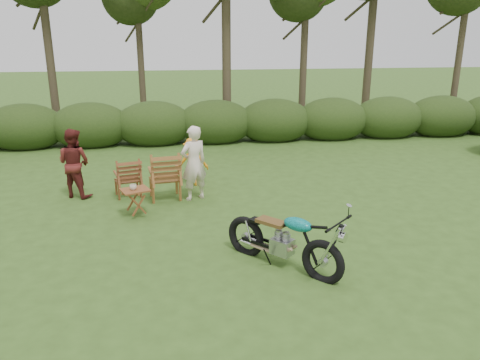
{
  "coord_description": "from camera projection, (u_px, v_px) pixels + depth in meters",
  "views": [
    {
      "loc": [
        -1.32,
        -6.25,
        3.49
      ],
      "look_at": [
        -0.18,
        1.85,
        0.9
      ],
      "focal_mm": 35.0,
      "sensor_mm": 36.0,
      "label": 1
    }
  ],
  "objects": [
    {
      "name": "ground",
      "position": [
        269.0,
        272.0,
        7.13
      ],
      "size": [
        80.0,
        80.0,
        0.0
      ],
      "primitive_type": "plane",
      "color": "#2E4918",
      "rests_on": "ground"
    },
    {
      "name": "tree_line",
      "position": [
        227.0,
        22.0,
        15.24
      ],
      "size": [
        22.52,
        11.62,
        8.14
      ],
      "color": "#372D1E",
      "rests_on": "ground"
    },
    {
      "name": "motorcycle",
      "position": [
        282.0,
        265.0,
        7.34
      ],
      "size": [
        1.93,
        1.98,
        1.15
      ],
      "primitive_type": null,
      "rotation": [
        0.0,
        0.0,
        -0.82
      ],
      "color": "#0EBDBA",
      "rests_on": "ground"
    },
    {
      "name": "lawn_chair_right",
      "position": [
        166.0,
        198.0,
        10.29
      ],
      "size": [
        0.82,
        0.82,
        1.06
      ],
      "primitive_type": null,
      "rotation": [
        0.0,
        0.0,
        3.28
      ],
      "color": "brown",
      "rests_on": "ground"
    },
    {
      "name": "lawn_chair_left",
      "position": [
        129.0,
        196.0,
        10.44
      ],
      "size": [
        0.74,
        0.74,
        0.87
      ],
      "primitive_type": null,
      "rotation": [
        0.0,
        0.0,
        3.4
      ],
      "color": "brown",
      "rests_on": "ground"
    },
    {
      "name": "side_table",
      "position": [
        136.0,
        203.0,
        9.23
      ],
      "size": [
        0.67,
        0.62,
        0.56
      ],
      "primitive_type": null,
      "rotation": [
        0.0,
        0.0,
        0.39
      ],
      "color": "brown",
      "rests_on": "ground"
    },
    {
      "name": "cup",
      "position": [
        133.0,
        187.0,
        9.1
      ],
      "size": [
        0.17,
        0.17,
        0.11
      ],
      "primitive_type": "imported",
      "rotation": [
        0.0,
        0.0,
        0.38
      ],
      "color": "beige",
      "rests_on": "side_table"
    },
    {
      "name": "adult_a",
      "position": [
        195.0,
        199.0,
        10.24
      ],
      "size": [
        0.7,
        0.61,
        1.63
      ],
      "primitive_type": "imported",
      "rotation": [
        0.0,
        0.0,
        3.59
      ],
      "color": "beige",
      "rests_on": "ground"
    },
    {
      "name": "adult_b",
      "position": [
        78.0,
        196.0,
        10.43
      ],
      "size": [
        0.92,
        0.85,
        1.53
      ],
      "primitive_type": "imported",
      "rotation": [
        0.0,
        0.0,
        2.68
      ],
      "color": "#591B19",
      "rests_on": "ground"
    },
    {
      "name": "child",
      "position": [
        193.0,
        185.0,
        11.19
      ],
      "size": [
        0.75,
        0.43,
        1.15
      ],
      "primitive_type": "imported",
      "rotation": [
        0.0,
        0.0,
        3.13
      ],
      "color": "orange",
      "rests_on": "ground"
    }
  ]
}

